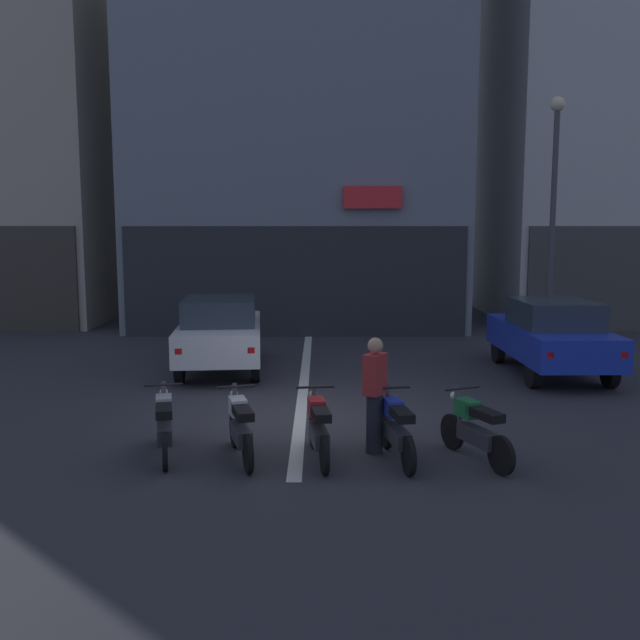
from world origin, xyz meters
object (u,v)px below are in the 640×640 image
Objects in this scene: motorcycle_red_row_centre at (319,428)px; person_by_motorcycles at (376,394)px; car_white_crossing_near at (221,331)px; street_lamp at (555,199)px; motorcycle_silver_row_leftmost at (166,424)px; motorcycle_blue_row_right_mid at (398,428)px; car_blue_parked_kerbside at (552,334)px; motorcycle_white_row_left_mid at (241,427)px; motorcycle_green_row_rightmost at (476,429)px.

motorcycle_red_row_centre is 1.00× the size of person_by_motorcycles.
street_lamp reaches higher than car_white_crossing_near.
motorcycle_blue_row_right_mid is (3.25, -0.18, 0.00)m from motorcycle_silver_row_leftmost.
car_white_crossing_near is at bearing 117.55° from person_by_motorcycles.
car_white_crossing_near and car_blue_parked_kerbside have the same top height.
motorcycle_blue_row_right_mid is (1.08, -0.03, 0.00)m from motorcycle_red_row_centre.
motorcycle_blue_row_right_mid is at bearing -1.79° from motorcycle_white_row_left_mid.
motorcycle_silver_row_leftmost is at bearing -142.92° from car_blue_parked_kerbside.
motorcycle_white_row_left_mid is at bearing -130.34° from street_lamp.
motorcycle_blue_row_right_mid is at bearing -125.12° from car_blue_parked_kerbside.
car_white_crossing_near is 2.61× the size of motorcycle_white_row_left_mid.
street_lamp is at bearing 54.54° from motorcycle_red_row_centre.
car_blue_parked_kerbside reaches higher than motorcycle_green_row_rightmost.
person_by_motorcycles is (-1.36, 0.35, 0.40)m from motorcycle_green_row_rightmost.
motorcycle_white_row_left_mid is at bearing -137.78° from car_blue_parked_kerbside.
motorcycle_silver_row_leftmost is 0.99× the size of person_by_motorcycles.
person_by_motorcycles is (0.80, 0.29, 0.40)m from motorcycle_red_row_centre.
motorcycle_red_row_centre is at bearing -3.89° from motorcycle_silver_row_leftmost.
motorcycle_silver_row_leftmost and motorcycle_white_row_left_mid have the same top height.
street_lamp is at bearing 57.52° from person_by_motorcycles.
motorcycle_silver_row_leftmost is 1.09m from motorcycle_white_row_left_mid.
motorcycle_red_row_centre is 1.06× the size of motorcycle_green_row_rightmost.
motorcycle_red_row_centre is at bearing -132.02° from car_blue_parked_kerbside.
car_white_crossing_near is at bearing 176.34° from car_blue_parked_kerbside.
car_white_crossing_near is 8.78m from street_lamp.
car_blue_parked_kerbside is (7.23, -0.46, 0.00)m from car_white_crossing_near.
car_blue_parked_kerbside is 6.34m from motorcycle_green_row_rightmost.
street_lamp reaches higher than motorcycle_white_row_left_mid.
motorcycle_blue_row_right_mid is at bearing -49.41° from person_by_motorcycles.
street_lamp is 11.15m from motorcycle_white_row_left_mid.
street_lamp is 3.80× the size of motorcycle_red_row_centre.
car_blue_parked_kerbside reaches higher than motorcycle_red_row_centre.
motorcycle_white_row_left_mid is at bearing 178.41° from motorcycle_green_row_rightmost.
motorcycle_silver_row_leftmost is 3.25m from motorcycle_blue_row_right_mid.
motorcycle_white_row_left_mid is 0.98× the size of motorcycle_red_row_centre.
street_lamp is 3.78× the size of person_by_motorcycles.
street_lamp reaches higher than motorcycle_silver_row_leftmost.
car_white_crossing_near is 6.45m from motorcycle_red_row_centre.
motorcycle_green_row_rightmost is at bearing -1.18° from motorcycle_blue_row_right_mid.
motorcycle_green_row_rightmost is (1.08, -0.02, 0.00)m from motorcycle_blue_row_right_mid.
motorcycle_blue_row_right_mid is 1.06× the size of motorcycle_green_row_rightmost.
street_lamp is at bearing 66.09° from motorcycle_green_row_rightmost.
car_white_crossing_near is 0.67× the size of street_lamp.
car_white_crossing_near is 6.92m from motorcycle_blue_row_right_mid.
motorcycle_red_row_centre is at bearing -1.88° from motorcycle_white_row_left_mid.
car_white_crossing_near is 2.57× the size of motorcycle_silver_row_leftmost.
person_by_motorcycles is (1.89, 0.26, 0.40)m from motorcycle_white_row_left_mid.
street_lamp is (7.99, 2.08, 2.99)m from car_white_crossing_near.
motorcycle_green_row_rightmost is at bearing -2.67° from motorcycle_silver_row_leftmost.
motorcycle_green_row_rightmost is (4.32, -0.20, 0.00)m from motorcycle_silver_row_leftmost.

